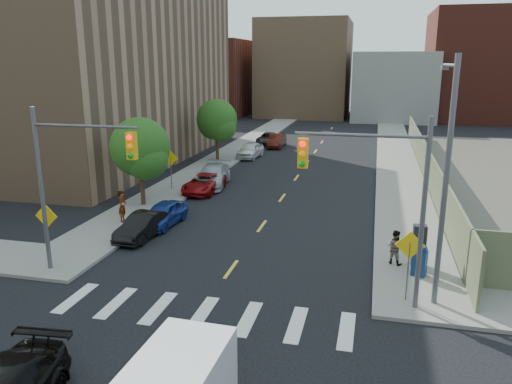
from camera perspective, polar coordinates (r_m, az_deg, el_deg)
The scene contains 28 objects.
ground at distance 15.36m, azimuth -11.83°, elevation -20.31°, with size 160.00×160.00×0.00m, color black.
sidewalk_nw at distance 55.13m, azimuth -0.81°, elevation 5.71°, with size 3.50×73.00×0.15m, color gray.
sidewalk_ne at distance 53.49m, azimuth 15.56°, elevation 4.89°, with size 3.50×73.00×0.15m, color gray.
fence_north at distance 40.14m, azimuth 18.83°, elevation 3.20°, with size 0.12×44.00×2.50m, color #686C4B.
building_nw at distance 49.72m, azimuth -20.94°, elevation 12.96°, with size 22.00×30.00×16.00m, color #8C6B4C.
bg_bldg_west at distance 85.90m, azimuth -5.45°, elevation 12.86°, with size 14.00×18.00×12.00m, color #592319.
bg_bldg_midwest at distance 84.08m, azimuth 5.67°, elevation 13.84°, with size 14.00×16.00×15.00m, color #8C6B4C.
bg_bldg_center at distance 81.36m, azimuth 15.43°, elevation 11.60°, with size 12.00×16.00×10.00m, color gray.
bg_bldg_east at distance 84.82m, azimuth 25.27°, elevation 12.89°, with size 18.00×18.00×16.00m, color #592319.
signal_nw at distance 21.28m, azimuth -20.27°, elevation 2.40°, with size 4.59×0.30×7.00m.
signal_ne at distance 17.76m, azimuth 13.91°, elevation 0.57°, with size 4.59×0.30×7.00m.
streetlight_ne at distance 18.65m, azimuth 20.86°, elevation 2.87°, with size 0.25×3.70×9.00m.
warn_sign_nw at distance 23.33m, azimuth -22.78°, elevation -3.26°, with size 1.06×0.06×2.83m.
warn_sign_ne at distance 19.04m, azimuth 17.12°, elevation -6.70°, with size 1.06×0.06×2.83m.
warn_sign_midwest at distance 34.72m, azimuth -9.73°, elevation 3.33°, with size 1.06×0.06×2.83m.
tree_west_near at distance 31.01m, azimuth -13.05°, elevation 4.59°, with size 3.66×3.64×5.52m.
tree_west_far at distance 44.78m, azimuth -4.48°, elevation 7.96°, with size 3.66×3.64×5.52m.
parked_car_blue at distance 27.73m, azimuth -10.55°, elevation -2.48°, with size 1.54×3.82×1.30m, color navy.
parked_car_black at distance 26.05m, azimuth -12.83°, elevation -3.79°, with size 1.32×3.80×1.25m, color black.
parked_car_red at distance 34.37m, azimuth -5.97°, elevation 0.98°, with size 2.03×4.40×1.22m, color maroon.
parked_car_silver at distance 36.07m, azimuth -4.99°, elevation 1.88°, with size 2.09×5.14×1.49m, color #A0A3A7.
parked_car_white at distance 46.51m, azimuth -0.66°, elevation 4.81°, with size 1.68×4.18×1.42m, color silver.
parked_car_maroon at distance 52.31m, azimuth 2.35°, elevation 5.88°, with size 1.45×4.17×1.37m, color #40140C.
parked_car_grey at distance 54.21m, azimuth 1.42°, elevation 6.13°, with size 2.06×4.47×1.24m, color black.
mailbox at distance 21.74m, azimuth 18.20°, elevation -7.43°, with size 0.67×0.59×1.37m.
payphone at distance 22.60m, azimuth 18.12°, elevation -5.86°, with size 0.55×0.45×1.85m, color black.
pedestrian_west at distance 28.36m, azimuth -15.03°, elevation -1.57°, with size 0.64×0.42×1.74m, color gray.
pedestrian_east at distance 22.61m, azimuth 15.57°, elevation -6.07°, with size 0.75×0.58×1.53m, color gray.
Camera 1 is at (5.75, -11.25, 8.75)m, focal length 35.00 mm.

